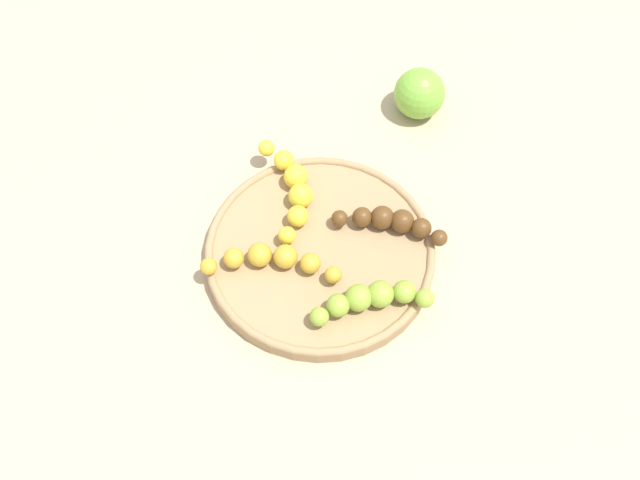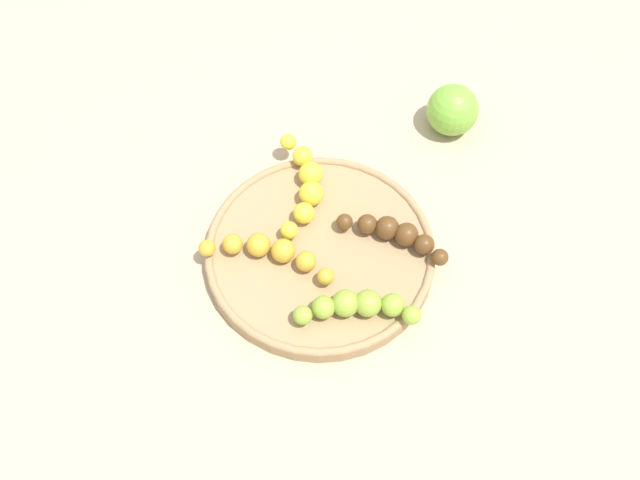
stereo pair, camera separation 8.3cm
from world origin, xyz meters
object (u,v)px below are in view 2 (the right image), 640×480
Objects in this scene: banana_yellow at (305,184)px; apple_green at (453,110)px; banana_spotted at (269,252)px; banana_overripe at (396,234)px; banana_green at (357,307)px; fruit_bowl at (320,252)px.

apple_green is at bearing 30.17° from banana_yellow.
banana_overripe is (-0.12, 0.08, 0.00)m from banana_spotted.
apple_green is (-0.29, -0.11, -0.00)m from banana_green.
apple_green is at bearing -0.57° from banana_overripe.
banana_yellow is 0.23m from apple_green.
banana_spotted is 0.15m from banana_overripe.
banana_spotted is at bearing -114.18° from banana_yellow.
banana_green is 0.89× the size of banana_yellow.
banana_overripe is 0.13m from banana_yellow.
banana_spotted is 2.08× the size of apple_green.
banana_spotted is (0.05, -0.03, 0.02)m from fruit_bowl.
apple_green is at bearing -174.70° from fruit_bowl.
apple_green reaches higher than fruit_bowl.
banana_spotted is at bearing 122.91° from banana_overripe.
banana_green is (-0.02, 0.12, 0.00)m from banana_spotted.
banana_spotted is 1.19× the size of banana_yellow.
banana_green is (0.03, 0.09, 0.02)m from fruit_bowl.
banana_overripe is at bearing -65.20° from banana_spotted.
apple_green is (-0.19, -0.08, 0.00)m from banana_overripe.
fruit_bowl is at bearing 120.89° from banana_overripe.
apple_green is (-0.32, 0.01, 0.00)m from banana_spotted.
banana_green reaches higher than fruit_bowl.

